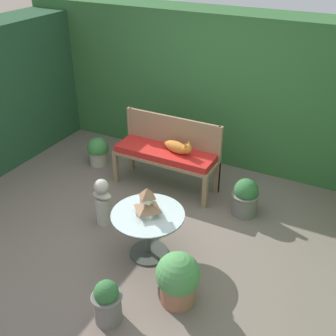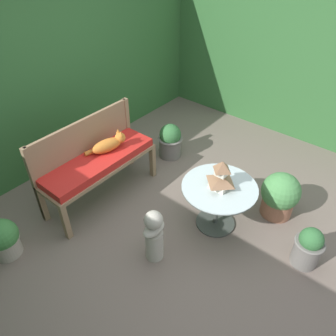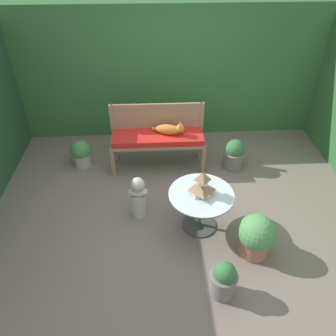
{
  "view_description": "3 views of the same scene",
  "coord_description": "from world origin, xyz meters",
  "px_view_note": "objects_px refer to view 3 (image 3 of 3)",
  "views": [
    {
      "loc": [
        2.09,
        -3.47,
        3.19
      ],
      "look_at": [
        0.11,
        0.32,
        0.71
      ],
      "focal_mm": 45.0,
      "sensor_mm": 36.0,
      "label": 1
    },
    {
      "loc": [
        -2.05,
        -1.58,
        2.76
      ],
      "look_at": [
        0.07,
        0.16,
        0.61
      ],
      "focal_mm": 35.0,
      "sensor_mm": 36.0,
      "label": 2
    },
    {
      "loc": [
        -0.32,
        -3.27,
        3.15
      ],
      "look_at": [
        -0.13,
        0.28,
        0.44
      ],
      "focal_mm": 35.0,
      "sensor_mm": 36.0,
      "label": 3
    }
  ],
  "objects_px": {
    "cat": "(170,129)",
    "potted_plant_table_far": "(256,236)",
    "potted_plant_bench_right": "(224,280)",
    "potted_plant_hedge_corner": "(81,153)",
    "pagoda_birdhouse": "(202,185)",
    "potted_plant_table_near": "(234,154)",
    "patio_table": "(201,201)",
    "garden_bust": "(138,197)",
    "garden_bench": "(158,140)"
  },
  "relations": [
    {
      "from": "garden_bench",
      "to": "garden_bust",
      "type": "relative_size",
      "value": 2.3
    },
    {
      "from": "pagoda_birdhouse",
      "to": "potted_plant_table_far",
      "type": "height_order",
      "value": "pagoda_birdhouse"
    },
    {
      "from": "garden_bench",
      "to": "pagoda_birdhouse",
      "type": "bearing_deg",
      "value": -69.74
    },
    {
      "from": "patio_table",
      "to": "garden_bust",
      "type": "bearing_deg",
      "value": 163.13
    },
    {
      "from": "potted_plant_bench_right",
      "to": "potted_plant_hedge_corner",
      "type": "height_order",
      "value": "potted_plant_bench_right"
    },
    {
      "from": "potted_plant_table_far",
      "to": "garden_bust",
      "type": "bearing_deg",
      "value": 153.12
    },
    {
      "from": "pagoda_birdhouse",
      "to": "garden_bust",
      "type": "xyz_separation_m",
      "value": [
        -0.76,
        0.23,
        -0.36
      ]
    },
    {
      "from": "patio_table",
      "to": "pagoda_birdhouse",
      "type": "xyz_separation_m",
      "value": [
        -0.0,
        0.0,
        0.25
      ]
    },
    {
      "from": "garden_bench",
      "to": "patio_table",
      "type": "xyz_separation_m",
      "value": [
        0.48,
        -1.31,
        -0.06
      ]
    },
    {
      "from": "garden_bust",
      "to": "potted_plant_bench_right",
      "type": "distance_m",
      "value": 1.49
    },
    {
      "from": "garden_bench",
      "to": "garden_bust",
      "type": "xyz_separation_m",
      "value": [
        -0.28,
        -1.08,
        -0.17
      ]
    },
    {
      "from": "garden_bench",
      "to": "potted_plant_table_near",
      "type": "distance_m",
      "value": 1.21
    },
    {
      "from": "cat",
      "to": "pagoda_birdhouse",
      "type": "xyz_separation_m",
      "value": [
        0.3,
        -1.32,
        0.02
      ]
    },
    {
      "from": "garden_bust",
      "to": "potted_plant_table_far",
      "type": "height_order",
      "value": "garden_bust"
    },
    {
      "from": "potted_plant_table_far",
      "to": "garden_bench",
      "type": "bearing_deg",
      "value": 121.14
    },
    {
      "from": "cat",
      "to": "garden_bench",
      "type": "bearing_deg",
      "value": -163.64
    },
    {
      "from": "cat",
      "to": "potted_plant_table_near",
      "type": "distance_m",
      "value": 1.08
    },
    {
      "from": "pagoda_birdhouse",
      "to": "potted_plant_hedge_corner",
      "type": "distance_m",
      "value": 2.25
    },
    {
      "from": "pagoda_birdhouse",
      "to": "potted_plant_table_near",
      "type": "relative_size",
      "value": 0.65
    },
    {
      "from": "potted_plant_table_far",
      "to": "pagoda_birdhouse",
      "type": "bearing_deg",
      "value": 142.23
    },
    {
      "from": "pagoda_birdhouse",
      "to": "garden_bust",
      "type": "bearing_deg",
      "value": 163.13
    },
    {
      "from": "cat",
      "to": "garden_bust",
      "type": "bearing_deg",
      "value": -100.03
    },
    {
      "from": "garden_bust",
      "to": "potted_plant_bench_right",
      "type": "relative_size",
      "value": 1.35
    },
    {
      "from": "garden_bench",
      "to": "potted_plant_table_near",
      "type": "bearing_deg",
      "value": -4.6
    },
    {
      "from": "cat",
      "to": "potted_plant_table_far",
      "type": "xyz_separation_m",
      "value": [
        0.88,
        -1.77,
        -0.38
      ]
    },
    {
      "from": "cat",
      "to": "potted_plant_table_far",
      "type": "bearing_deg",
      "value": -50.53
    },
    {
      "from": "patio_table",
      "to": "cat",
      "type": "bearing_deg",
      "value": 102.72
    },
    {
      "from": "garden_bench",
      "to": "pagoda_birdhouse",
      "type": "distance_m",
      "value": 1.41
    },
    {
      "from": "pagoda_birdhouse",
      "to": "potted_plant_bench_right",
      "type": "relative_size",
      "value": 0.71
    },
    {
      "from": "patio_table",
      "to": "garden_bust",
      "type": "height_order",
      "value": "garden_bust"
    },
    {
      "from": "garden_bench",
      "to": "cat",
      "type": "relative_size",
      "value": 2.99
    },
    {
      "from": "pagoda_birdhouse",
      "to": "garden_bust",
      "type": "distance_m",
      "value": 0.88
    },
    {
      "from": "pagoda_birdhouse",
      "to": "potted_plant_table_far",
      "type": "bearing_deg",
      "value": -37.77
    },
    {
      "from": "potted_plant_hedge_corner",
      "to": "garden_bust",
      "type": "bearing_deg",
      "value": -51.9
    },
    {
      "from": "potted_plant_bench_right",
      "to": "potted_plant_hedge_corner",
      "type": "bearing_deg",
      "value": 127.34
    },
    {
      "from": "garden_bust",
      "to": "potted_plant_bench_right",
      "type": "height_order",
      "value": "garden_bust"
    },
    {
      "from": "patio_table",
      "to": "potted_plant_hedge_corner",
      "type": "relative_size",
      "value": 1.81
    },
    {
      "from": "pagoda_birdhouse",
      "to": "garden_bench",
      "type": "bearing_deg",
      "value": 110.26
    },
    {
      "from": "garden_bust",
      "to": "potted_plant_hedge_corner",
      "type": "distance_m",
      "value": 1.5
    },
    {
      "from": "pagoda_birdhouse",
      "to": "potted_plant_hedge_corner",
      "type": "xyz_separation_m",
      "value": [
        -1.69,
        1.41,
        -0.46
      ]
    },
    {
      "from": "patio_table",
      "to": "potted_plant_bench_right",
      "type": "xyz_separation_m",
      "value": [
        0.12,
        -0.96,
        -0.2
      ]
    },
    {
      "from": "potted_plant_bench_right",
      "to": "potted_plant_table_near",
      "type": "bearing_deg",
      "value": 75.22
    },
    {
      "from": "patio_table",
      "to": "potted_plant_table_far",
      "type": "distance_m",
      "value": 0.75
    },
    {
      "from": "cat",
      "to": "patio_table",
      "type": "bearing_deg",
      "value": -64.19
    },
    {
      "from": "potted_plant_table_near",
      "to": "pagoda_birdhouse",
      "type": "bearing_deg",
      "value": -119.66
    },
    {
      "from": "garden_bust",
      "to": "pagoda_birdhouse",
      "type": "bearing_deg",
      "value": -16.22
    },
    {
      "from": "potted_plant_table_far",
      "to": "potted_plant_hedge_corner",
      "type": "relative_size",
      "value": 1.26
    },
    {
      "from": "garden_bust",
      "to": "potted_plant_table_near",
      "type": "distance_m",
      "value": 1.76
    },
    {
      "from": "potted_plant_table_far",
      "to": "patio_table",
      "type": "bearing_deg",
      "value": 142.23
    },
    {
      "from": "patio_table",
      "to": "potted_plant_bench_right",
      "type": "bearing_deg",
      "value": -82.92
    }
  ]
}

